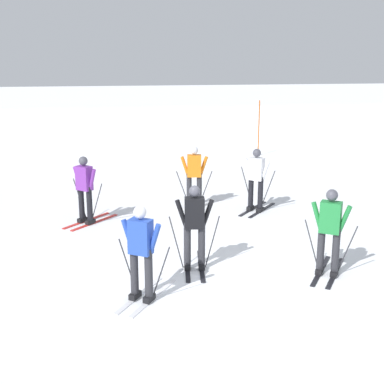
{
  "coord_description": "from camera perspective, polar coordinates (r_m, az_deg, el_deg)",
  "views": [
    {
      "loc": [
        -1.88,
        -9.0,
        4.17
      ],
      "look_at": [
        -0.04,
        3.17,
        0.9
      ],
      "focal_mm": 49.45,
      "sensor_mm": 36.0,
      "label": 1
    }
  ],
  "objects": [
    {
      "name": "skier_purple",
      "position": [
        13.31,
        -11.48,
        0.42
      ],
      "size": [
        1.36,
        1.43,
        1.71
      ],
      "color": "red",
      "rests_on": "ground"
    },
    {
      "name": "skier_blue",
      "position": [
        9.03,
        -5.5,
        -6.32
      ],
      "size": [
        1.17,
        1.55,
        1.71
      ],
      "color": "silver",
      "rests_on": "ground"
    },
    {
      "name": "ground_plane",
      "position": [
        10.1,
        2.97,
        -9.53
      ],
      "size": [
        120.0,
        120.0,
        0.0
      ],
      "primitive_type": "plane",
      "color": "white"
    },
    {
      "name": "far_snow_ridge",
      "position": [
        28.98,
        -4.87,
        8.31
      ],
      "size": [
        80.0,
        9.71,
        1.77
      ],
      "primitive_type": "cube",
      "color": "white",
      "rests_on": "ground"
    },
    {
      "name": "skier_green",
      "position": [
        10.33,
        14.63,
        -3.98
      ],
      "size": [
        1.18,
        1.54,
        1.71
      ],
      "color": "black",
      "rests_on": "ground"
    },
    {
      "name": "trail_marker_pole",
      "position": [
        22.0,
        7.22,
        6.83
      ],
      "size": [
        0.05,
        0.05,
        2.27
      ],
      "primitive_type": "cylinder",
      "color": "#C65614",
      "rests_on": "ground"
    },
    {
      "name": "skier_white",
      "position": [
        14.17,
        6.94,
        1.49
      ],
      "size": [
        1.31,
        1.47,
        1.71
      ],
      "color": "black",
      "rests_on": "ground"
    },
    {
      "name": "skier_orange",
      "position": [
        14.45,
        0.24,
        1.87
      ],
      "size": [
        1.0,
        1.64,
        1.71
      ],
      "color": "black",
      "rests_on": "ground"
    },
    {
      "name": "skier_black",
      "position": [
        10.26,
        0.27,
        -3.6
      ],
      "size": [
        1.0,
        1.63,
        1.71
      ],
      "color": "black",
      "rests_on": "ground"
    }
  ]
}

